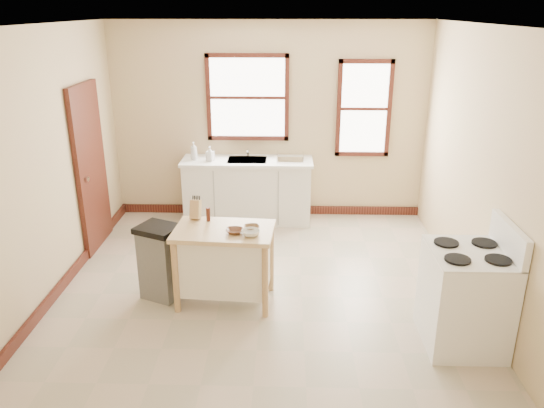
{
  "coord_description": "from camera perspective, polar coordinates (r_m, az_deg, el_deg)",
  "views": [
    {
      "loc": [
        0.26,
        -5.05,
        2.96
      ],
      "look_at": [
        0.1,
        0.4,
        0.92
      ],
      "focal_mm": 35.0,
      "sensor_mm": 36.0,
      "label": 1
    }
  ],
  "objects": [
    {
      "name": "floor",
      "position": [
        5.86,
        -1.14,
        -9.87
      ],
      "size": [
        5.0,
        5.0,
        0.0
      ],
      "primitive_type": "plane",
      "color": "#AFA48A",
      "rests_on": "ground"
    },
    {
      "name": "ceiling",
      "position": [
        5.06,
        -1.38,
        18.67
      ],
      "size": [
        5.0,
        5.0,
        0.0
      ],
      "primitive_type": "plane",
      "rotation": [
        3.14,
        0.0,
        0.0
      ],
      "color": "white",
      "rests_on": "ground"
    },
    {
      "name": "wall_back",
      "position": [
        7.71,
        -0.34,
        8.81
      ],
      "size": [
        4.5,
        0.04,
        2.8
      ],
      "primitive_type": "cube",
      "color": "tan",
      "rests_on": "ground"
    },
    {
      "name": "wall_left",
      "position": [
        5.85,
        -23.88,
        3.23
      ],
      "size": [
        0.04,
        5.0,
        2.8
      ],
      "primitive_type": "cube",
      "color": "tan",
      "rests_on": "ground"
    },
    {
      "name": "wall_right",
      "position": [
        5.65,
        22.23,
        2.9
      ],
      "size": [
        0.04,
        5.0,
        2.8
      ],
      "primitive_type": "cube",
      "color": "tan",
      "rests_on": "ground"
    },
    {
      "name": "window_main",
      "position": [
        7.65,
        -2.64,
        11.35
      ],
      "size": [
        1.17,
        0.06,
        1.22
      ],
      "primitive_type": null,
      "color": "black",
      "rests_on": "wall_back"
    },
    {
      "name": "window_side",
      "position": [
        7.73,
        9.86,
        10.05
      ],
      "size": [
        0.77,
        0.06,
        1.37
      ],
      "primitive_type": null,
      "color": "black",
      "rests_on": "wall_back"
    },
    {
      "name": "door_left",
      "position": [
        7.07,
        -18.91,
        3.7
      ],
      "size": [
        0.06,
        0.9,
        2.1
      ],
      "primitive_type": "cube",
      "color": "black",
      "rests_on": "ground"
    },
    {
      "name": "baseboard_back",
      "position": [
        8.06,
        -0.33,
        -0.6
      ],
      "size": [
        4.5,
        0.04,
        0.12
      ],
      "primitive_type": "cube",
      "color": "black",
      "rests_on": "ground"
    },
    {
      "name": "baseboard_left",
      "position": [
        6.33,
        -21.9,
        -8.41
      ],
      "size": [
        0.04,
        5.0,
        0.12
      ],
      "primitive_type": "cube",
      "color": "black",
      "rests_on": "ground"
    },
    {
      "name": "sink_counter",
      "position": [
        7.69,
        -2.64,
        1.48
      ],
      "size": [
        1.86,
        0.62,
        0.92
      ],
      "primitive_type": null,
      "color": "white",
      "rests_on": "ground"
    },
    {
      "name": "faucet",
      "position": [
        7.7,
        -2.61,
        5.94
      ],
      "size": [
        0.03,
        0.03,
        0.22
      ],
      "primitive_type": "cylinder",
      "color": "silver",
      "rests_on": "sink_counter"
    },
    {
      "name": "soap_bottle_a",
      "position": [
        7.59,
        -8.41,
        5.67
      ],
      "size": [
        0.1,
        0.1,
        0.26
      ],
      "primitive_type": "imported",
      "rotation": [
        0.0,
        0.0,
        0.04
      ],
      "color": "#B2B2B2",
      "rests_on": "sink_counter"
    },
    {
      "name": "soap_bottle_b",
      "position": [
        7.51,
        -6.68,
        5.4
      ],
      "size": [
        0.12,
        0.12,
        0.21
      ],
      "primitive_type": "imported",
      "rotation": [
        0.0,
        0.0,
        -0.35
      ],
      "color": "#B2B2B2",
      "rests_on": "sink_counter"
    },
    {
      "name": "dish_rack",
      "position": [
        7.49,
        1.98,
        5.04
      ],
      "size": [
        0.46,
        0.42,
        0.09
      ],
      "primitive_type": null,
      "rotation": [
        0.0,
        0.0,
        0.43
      ],
      "color": "silver",
      "rests_on": "sink_counter"
    },
    {
      "name": "kitchen_island",
      "position": [
        5.61,
        -5.08,
        -6.59
      ],
      "size": [
        1.06,
        0.72,
        0.83
      ],
      "primitive_type": null,
      "rotation": [
        0.0,
        0.0,
        -0.07
      ],
      "color": "#D6B07D",
      "rests_on": "ground"
    },
    {
      "name": "knife_block",
      "position": [
        5.69,
        -8.22,
        -0.65
      ],
      "size": [
        0.11,
        0.11,
        0.2
      ],
      "primitive_type": null,
      "rotation": [
        0.0,
        0.0,
        -0.15
      ],
      "color": "#DDBF74",
      "rests_on": "kitchen_island"
    },
    {
      "name": "pepper_grinder",
      "position": [
        5.63,
        -6.88,
        -1.11
      ],
      "size": [
        0.06,
        0.06,
        0.15
      ],
      "primitive_type": "cylinder",
      "rotation": [
        0.0,
        0.0,
        -0.47
      ],
      "color": "#481E13",
      "rests_on": "kitchen_island"
    },
    {
      "name": "bowl_a",
      "position": [
        5.32,
        -4.05,
        -2.93
      ],
      "size": [
        0.18,
        0.18,
        0.04
      ],
      "primitive_type": "imported",
      "rotation": [
        0.0,
        0.0,
        -0.04
      ],
      "color": "brown",
      "rests_on": "kitchen_island"
    },
    {
      "name": "bowl_b",
      "position": [
        5.4,
        -2.2,
        -2.57
      ],
      "size": [
        0.19,
        0.19,
        0.04
      ],
      "primitive_type": "imported",
      "rotation": [
        0.0,
        0.0,
        0.22
      ],
      "color": "brown",
      "rests_on": "kitchen_island"
    },
    {
      "name": "bowl_c",
      "position": [
        5.25,
        -2.32,
        -3.13
      ],
      "size": [
        0.24,
        0.24,
        0.06
      ],
      "primitive_type": "imported",
      "rotation": [
        0.0,
        0.0,
        -0.45
      ],
      "color": "silver",
      "rests_on": "kitchen_island"
    },
    {
      "name": "trash_bin",
      "position": [
        5.79,
        -11.89,
        -6.1
      ],
      "size": [
        0.53,
        0.49,
        0.82
      ],
      "primitive_type": null,
      "rotation": [
        0.0,
        0.0,
        -0.42
      ],
      "color": "slate",
      "rests_on": "ground"
    },
    {
      "name": "gas_stove",
      "position": [
        5.15,
        20.18,
        -8.17
      ],
      "size": [
        0.75,
        0.76,
        1.2
      ],
      "primitive_type": null,
      "color": "white",
      "rests_on": "ground"
    }
  ]
}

